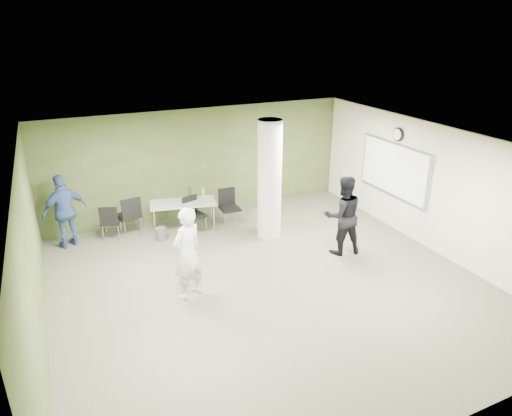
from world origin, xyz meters
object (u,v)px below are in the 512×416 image
woman_white (187,254)px  man_blue (65,211)px  folding_table (183,204)px  man_black (343,215)px  chair_back_left (130,213)px

woman_white → man_blue: (-1.88, 3.15, -0.04)m
folding_table → woman_white: bearing=-93.0°
folding_table → man_black: bearing=-30.7°
woman_white → man_blue: size_ratio=1.04×
folding_table → chair_back_left: (-1.24, 0.25, -0.12)m
man_black → man_blue: size_ratio=1.04×
folding_table → man_black: man_black is taller
folding_table → man_blue: bearing=-174.0°
chair_back_left → man_black: bearing=136.9°
man_blue → man_black: bearing=133.2°
woman_white → man_black: size_ratio=1.00×
folding_table → woman_white: (-0.76, -2.88, 0.20)m
chair_back_left → man_black: (4.05, -2.84, 0.32)m
chair_back_left → man_black: size_ratio=0.55×
man_black → chair_back_left: bearing=-24.0°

